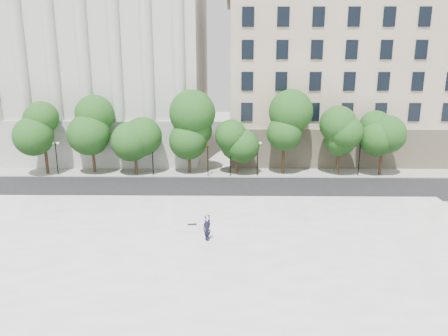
{
  "coord_description": "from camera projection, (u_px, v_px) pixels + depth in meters",
  "views": [
    {
      "loc": [
        1.96,
        -26.36,
        13.95
      ],
      "look_at": [
        1.47,
        10.0,
        4.33
      ],
      "focal_mm": 35.0,
      "sensor_mm": 36.0,
      "label": 1
    }
  ],
  "objects": [
    {
      "name": "plaza",
      "position": [
        203.0,
        246.0,
        31.92
      ],
      "size": [
        44.0,
        22.0,
        0.45
      ],
      "primitive_type": "cube",
      "color": "white",
      "rests_on": "ground"
    },
    {
      "name": "ground",
      "position": [
        200.0,
        269.0,
        29.08
      ],
      "size": [
        160.0,
        160.0,
        0.0
      ],
      "primitive_type": "plane",
      "color": "beige",
      "rests_on": "ground"
    },
    {
      "name": "far_sidewalk",
      "position": [
        213.0,
        173.0,
        52.26
      ],
      "size": [
        60.0,
        4.0,
        0.12
      ],
      "primitive_type": "cube",
      "color": "#B2AFA4",
      "rests_on": "ground"
    },
    {
      "name": "building_east",
      "position": [
        354.0,
        73.0,
        63.59
      ],
      "size": [
        36.0,
        26.15,
        23.0
      ],
      "color": "beige",
      "rests_on": "ground"
    },
    {
      "name": "street_trees",
      "position": [
        212.0,
        131.0,
        50.42
      ],
      "size": [
        43.03,
        5.11,
        7.75
      ],
      "color": "#382619",
      "rests_on": "ground"
    },
    {
      "name": "building_west",
      "position": [
        99.0,
        60.0,
        63.29
      ],
      "size": [
        31.5,
        27.65,
        25.6
      ],
      "color": "beige",
      "rests_on": "ground"
    },
    {
      "name": "lamp_posts",
      "position": [
        206.0,
        152.0,
        50.2
      ],
      "size": [
        35.91,
        0.28,
        4.33
      ],
      "color": "black",
      "rests_on": "ground"
    },
    {
      "name": "street",
      "position": [
        211.0,
        188.0,
        46.47
      ],
      "size": [
        60.0,
        8.0,
        0.02
      ],
      "primitive_type": "cube",
      "color": "black",
      "rests_on": "ground"
    },
    {
      "name": "traffic_light_east",
      "position": [
        230.0,
        146.0,
        49.68
      ],
      "size": [
        0.72,
        1.64,
        4.15
      ],
      "color": "black",
      "rests_on": "ground"
    },
    {
      "name": "skateboard",
      "position": [
        192.0,
        224.0,
        35.35
      ],
      "size": [
        0.74,
        0.27,
        0.07
      ],
      "primitive_type": "cube",
      "rotation": [
        0.0,
        0.0,
        0.12
      ],
      "color": "black",
      "rests_on": "plaza"
    },
    {
      "name": "traffic_light_west",
      "position": [
        208.0,
        146.0,
        49.69
      ],
      "size": [
        0.49,
        1.77,
        4.21
      ],
      "color": "black",
      "rests_on": "ground"
    },
    {
      "name": "person_lying",
      "position": [
        207.0,
        237.0,
        32.38
      ],
      "size": [
        1.81,
        1.91,
        0.53
      ],
      "primitive_type": "imported",
      "rotation": [
        -1.54,
        0.0,
        0.73
      ],
      "color": "black",
      "rests_on": "plaza"
    }
  ]
}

